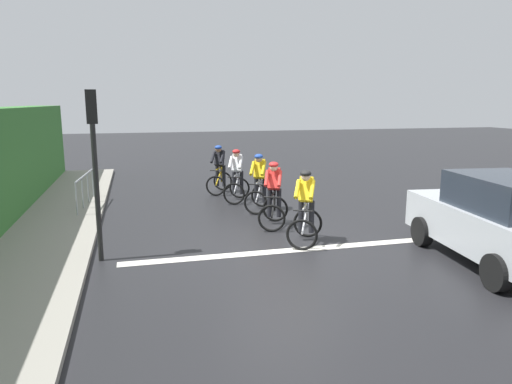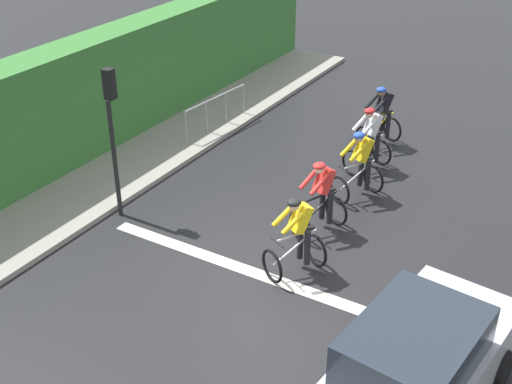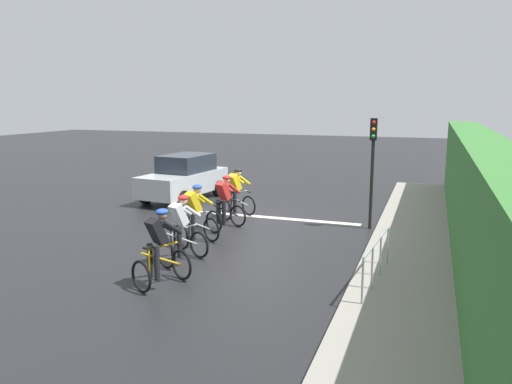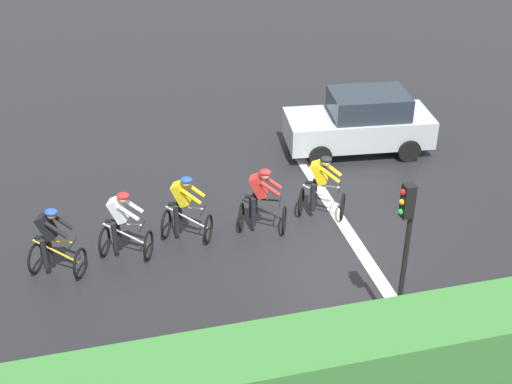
{
  "view_description": "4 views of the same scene",
  "coord_description": "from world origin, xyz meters",
  "views": [
    {
      "loc": [
        -3.06,
        -9.32,
        3.11
      ],
      "look_at": [
        -0.31,
        1.2,
        1.01
      ],
      "focal_mm": 32.73,
      "sensor_mm": 36.0,
      "label": 1
    },
    {
      "loc": [
        5.33,
        -9.37,
        7.71
      ],
      "look_at": [
        -0.73,
        0.76,
        1.11
      ],
      "focal_mm": 47.1,
      "sensor_mm": 36.0,
      "label": 2
    },
    {
      "loc": [
        -5.47,
        15.09,
        3.85
      ],
      "look_at": [
        -0.78,
        1.91,
        1.27
      ],
      "focal_mm": 34.91,
      "sensor_mm": 36.0,
      "label": 3
    },
    {
      "loc": [
        -13.11,
        5.21,
        9.31
      ],
      "look_at": [
        0.56,
        1.74,
        0.91
      ],
      "focal_mm": 48.99,
      "sensor_mm": 36.0,
      "label": 4
    }
  ],
  "objects": [
    {
      "name": "traffic_light_near_crossing",
      "position": [
        -3.81,
        0.11,
        2.22
      ],
      "size": [
        0.21,
        0.31,
        3.34
      ],
      "color": "black",
      "rests_on": "ground"
    },
    {
      "name": "cyclist_second",
      "position": [
        0.03,
        4.91,
        0.8
      ],
      "size": [
        1.04,
        1.26,
        1.66
      ],
      "color": "black",
      "rests_on": "ground"
    },
    {
      "name": "car_silver",
      "position": [
        3.64,
        -2.11,
        0.87
      ],
      "size": [
        2.23,
        4.26,
        1.76
      ],
      "color": "#B7BCC1",
      "rests_on": "ground"
    },
    {
      "name": "cyclist_lead",
      "position": [
        -0.26,
        6.41,
        0.8
      ],
      "size": [
        1.06,
        1.26,
        1.66
      ],
      "color": "black",
      "rests_on": "ground"
    },
    {
      "name": "ground_plane",
      "position": [
        0.0,
        0.0,
        0.0
      ],
      "size": [
        80.0,
        80.0,
        0.0
      ],
      "primitive_type": "plane",
      "color": "black"
    },
    {
      "name": "cyclist_trailing",
      "position": [
        0.54,
        0.13,
        0.8
      ],
      "size": [
        1.11,
        1.27,
        1.66
      ],
      "color": "black",
      "rests_on": "ground"
    },
    {
      "name": "cyclist_fourth",
      "position": [
        0.28,
        1.69,
        0.8
      ],
      "size": [
        1.03,
        1.26,
        1.66
      ],
      "color": "black",
      "rests_on": "ground"
    },
    {
      "name": "pedestrian_railing_kerbside",
      "position": [
        -4.51,
        4.94,
        0.75
      ],
      "size": [
        0.28,
        2.57,
        1.03
      ],
      "color": "#999EA3",
      "rests_on": "ground"
    },
    {
      "name": "cyclist_mid",
      "position": [
        0.38,
        3.48,
        0.8
      ],
      "size": [
        1.08,
        1.27,
        1.66
      ],
      "color": "black",
      "rests_on": "ground"
    },
    {
      "name": "road_marking_stop_line",
      "position": [
        0.0,
        -0.31,
        0.0
      ],
      "size": [
        7.0,
        0.3,
        0.01
      ],
      "primitive_type": "cube",
      "color": "silver",
      "rests_on": "ground"
    }
  ]
}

